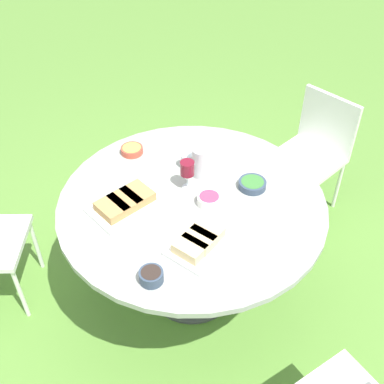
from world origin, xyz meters
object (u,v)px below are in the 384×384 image
(chair_near_left, at_px, (315,146))
(water_pitcher, at_px, (201,161))
(dining_table, at_px, (192,213))
(wine_glass, at_px, (187,169))

(chair_near_left, xyz_separation_m, water_pitcher, (-0.90, -0.53, 0.34))
(dining_table, relative_size, chair_near_left, 1.66)
(dining_table, distance_m, wine_glass, 0.26)
(dining_table, relative_size, wine_glass, 8.17)
(chair_near_left, relative_size, water_pitcher, 4.88)
(chair_near_left, distance_m, wine_glass, 1.24)
(chair_near_left, relative_size, wine_glass, 4.92)
(dining_table, xyz_separation_m, chair_near_left, (0.97, 0.75, -0.15))
(chair_near_left, bearing_deg, dining_table, -142.27)
(dining_table, xyz_separation_m, wine_glass, (-0.01, 0.11, 0.23))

